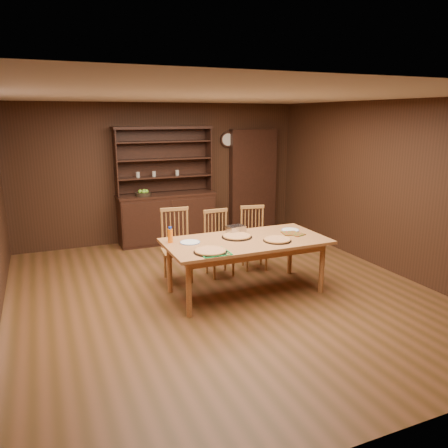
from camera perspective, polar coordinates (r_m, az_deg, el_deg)
name	(u,v)px	position (r m, az deg, el deg)	size (l,w,h in m)	color
floor	(223,293)	(6.05, -0.13, -9.05)	(6.00, 6.00, 0.00)	brown
room_shell	(223,179)	(5.62, -0.14, 5.92)	(6.00, 6.00, 6.00)	silver
china_hutch	(167,211)	(8.36, -7.52, 1.65)	(1.84, 0.52, 2.17)	black
doorway	(253,181)	(9.09, 3.79, 5.65)	(1.00, 0.18, 2.10)	black
wall_clock	(228,140)	(8.83, 0.46, 10.97)	(0.30, 0.05, 0.30)	black
dining_table	(246,245)	(5.87, 2.88, -2.72)	(2.16, 1.08, 0.75)	#C07C42
chair_left	(176,242)	(6.43, -6.23, -2.38)	(0.48, 0.46, 1.06)	#B1773C
chair_center	(218,240)	(6.62, -0.79, -2.17)	(0.41, 0.40, 0.99)	#B1773C
chair_right	(253,235)	(6.93, 3.87, -1.48)	(0.47, 0.46, 0.99)	#B1773C
pizza_left	(210,251)	(5.31, -1.80, -3.54)	(0.41, 0.41, 0.04)	black
pizza_right	(277,240)	(5.83, 6.98, -2.05)	(0.38, 0.38, 0.04)	black
pizza_center	(237,236)	(5.95, 1.69, -1.60)	(0.42, 0.42, 0.04)	black
cooling_rack	(214,252)	(5.31, -1.37, -3.67)	(0.35, 0.35, 0.02)	#0B9739
plate_left	(190,242)	(5.72, -4.46, -2.40)	(0.27, 0.27, 0.02)	white
plate_right	(290,230)	(6.38, 8.65, -0.78)	(0.26, 0.26, 0.02)	white
foil_dish	(236,229)	(6.20, 1.54, -0.67)	(0.25, 0.18, 0.10)	white
juice_bottle	(170,235)	(5.74, -7.04, -1.47)	(0.07, 0.07, 0.21)	orange
pot_holder_a	(297,234)	(6.17, 9.46, -1.33)	(0.19, 0.19, 0.01)	#AD1713
pot_holder_b	(290,233)	(6.20, 8.61, -1.20)	(0.21, 0.21, 0.02)	#AD1713
fruit_bowl	(143,193)	(8.12, -10.51, 3.95)	(0.29, 0.29, 0.12)	black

